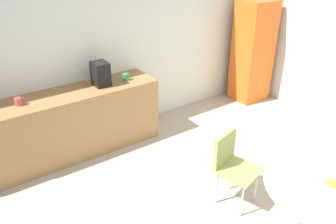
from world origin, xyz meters
The scene contains 9 objects.
wall_back centered at (0.00, 3.00, 1.30)m, with size 6.00×0.10×2.60m, color silver.
counter_block centered at (-0.71, 2.65, 0.45)m, with size 2.27×0.60×0.90m, color #9E7042.
locker_cabinet centered at (2.55, 2.55, 0.89)m, with size 0.60×0.50×1.77m, color orange.
round_table centered at (0.59, -0.24, 0.61)m, with size 1.20×1.20×0.73m.
chair_olive centered at (0.32, 0.74, 0.52)m, with size 0.52×0.52×0.83m.
fruit_bowl centered at (0.53, -0.27, 0.77)m, with size 0.21×0.21×0.11m.
mug_white centered at (0.06, 2.62, 0.95)m, with size 0.13×0.08×0.09m.
mug_green centered at (-1.37, 2.64, 0.95)m, with size 0.13×0.08×0.09m.
coffee_maker centered at (-0.29, 2.65, 1.06)m, with size 0.20×0.24×0.32m, color black.
Camera 1 is at (-1.96, -1.34, 2.69)m, focal length 36.12 mm.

